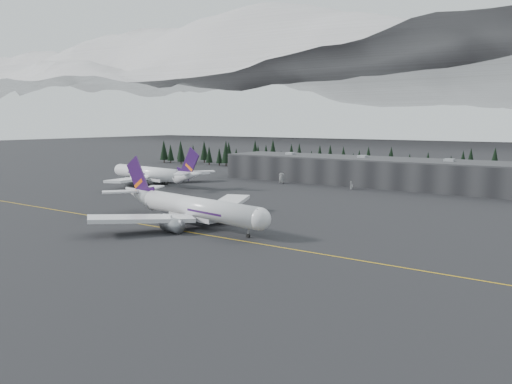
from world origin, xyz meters
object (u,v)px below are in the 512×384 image
Objects in this scene: terminal at (382,172)px; jet_parked at (155,174)px; jet_main at (187,206)px; gse_vehicle_a at (282,182)px; gse_vehicle_b at (351,188)px.

terminal is 106.86m from jet_parked.
jet_main is 12.46× the size of gse_vehicle_a.
jet_main is 94.50m from jet_parked.
jet_main is 1.00× the size of jet_parked.
gse_vehicle_a is at bearing -110.83° from gse_vehicle_b.
jet_parked reaches higher than gse_vehicle_b.
terminal is at bearing 147.94° from gse_vehicle_b.
jet_parked reaches higher than terminal.
jet_main reaches higher than jet_parked.
terminal reaches higher than gse_vehicle_b.
jet_main is 16.82× the size of gse_vehicle_b.
gse_vehicle_a is at bearing -132.11° from jet_parked.
gse_vehicle_a is (-42.42, -21.02, -5.59)m from terminal.
gse_vehicle_b is at bearing -148.31° from jet_parked.
gse_vehicle_a reaches higher than gse_vehicle_b.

